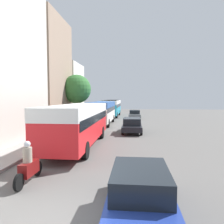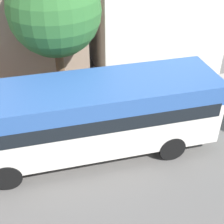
# 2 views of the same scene
# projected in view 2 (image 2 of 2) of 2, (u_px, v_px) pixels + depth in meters

# --- Properties ---
(bus_following) EXTENTS (2.52, 9.47, 2.90)m
(bus_following) POSITION_uv_depth(u_px,v_px,m) (86.00, 111.00, 10.96)
(bus_following) COLOR silver
(bus_following) RESTS_ON ground_plane
(street_tree) EXTENTS (3.64, 3.64, 6.19)m
(street_tree) POSITION_uv_depth(u_px,v_px,m) (54.00, 10.00, 11.88)
(street_tree) COLOR brown
(street_tree) RESTS_ON sidewalk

